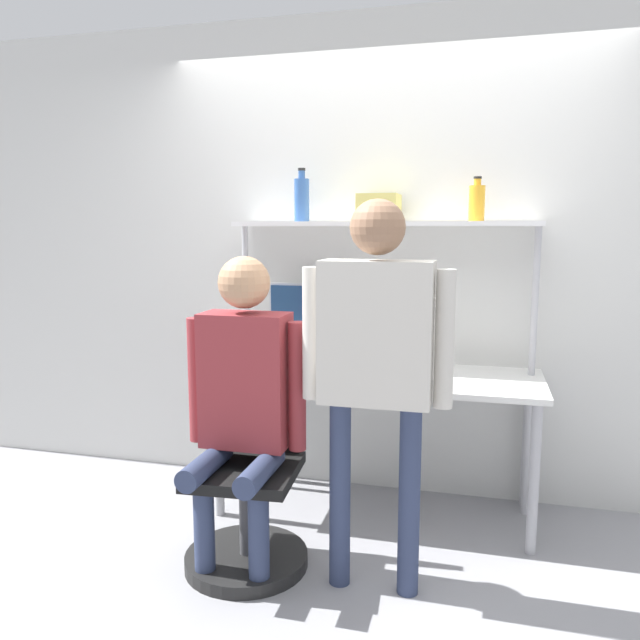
{
  "coord_description": "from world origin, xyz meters",
  "views": [
    {
      "loc": [
        0.53,
        -2.85,
        1.53
      ],
      "look_at": [
        -0.17,
        -0.16,
        1.12
      ],
      "focal_mm": 35.0,
      "sensor_mm": 36.0,
      "label": 1
    }
  ],
  "objects_px": {
    "bottle_blue": "(302,199)",
    "laptop": "(278,361)",
    "person_standing": "(376,346)",
    "person_seated": "(243,388)",
    "bottle_amber": "(477,202)",
    "storage_box": "(379,208)",
    "cell_phone": "(326,376)",
    "office_chair": "(248,502)",
    "monitor": "(314,318)"
  },
  "relations": [
    {
      "from": "laptop",
      "to": "person_seated",
      "type": "height_order",
      "value": "person_seated"
    },
    {
      "from": "laptop",
      "to": "storage_box",
      "type": "bearing_deg",
      "value": 29.28
    },
    {
      "from": "person_seated",
      "to": "storage_box",
      "type": "xyz_separation_m",
      "value": [
        0.45,
        0.87,
        0.8
      ]
    },
    {
      "from": "cell_phone",
      "to": "person_standing",
      "type": "distance_m",
      "value": 0.74
    },
    {
      "from": "cell_phone",
      "to": "person_seated",
      "type": "distance_m",
      "value": 0.61
    },
    {
      "from": "cell_phone",
      "to": "storage_box",
      "type": "height_order",
      "value": "storage_box"
    },
    {
      "from": "bottle_blue",
      "to": "monitor",
      "type": "bearing_deg",
      "value": 25.03
    },
    {
      "from": "person_standing",
      "to": "bottle_amber",
      "type": "xyz_separation_m",
      "value": [
        0.36,
        0.89,
        0.6
      ]
    },
    {
      "from": "laptop",
      "to": "person_standing",
      "type": "relative_size",
      "value": 0.19
    },
    {
      "from": "cell_phone",
      "to": "bottle_amber",
      "type": "height_order",
      "value": "bottle_amber"
    },
    {
      "from": "bottle_blue",
      "to": "laptop",
      "type": "bearing_deg",
      "value": -101.21
    },
    {
      "from": "monitor",
      "to": "office_chair",
      "type": "relative_size",
      "value": 0.58
    },
    {
      "from": "bottle_amber",
      "to": "person_seated",
      "type": "bearing_deg",
      "value": -137.53
    },
    {
      "from": "laptop",
      "to": "bottle_blue",
      "type": "relative_size",
      "value": 1.05
    },
    {
      "from": "monitor",
      "to": "cell_phone",
      "type": "relative_size",
      "value": 3.56
    },
    {
      "from": "laptop",
      "to": "person_standing",
      "type": "bearing_deg",
      "value": -44.8
    },
    {
      "from": "person_standing",
      "to": "cell_phone",
      "type": "bearing_deg",
      "value": 121.58
    },
    {
      "from": "bottle_blue",
      "to": "storage_box",
      "type": "relative_size",
      "value": 1.22
    },
    {
      "from": "cell_phone",
      "to": "person_standing",
      "type": "relative_size",
      "value": 0.09
    },
    {
      "from": "person_standing",
      "to": "bottle_blue",
      "type": "xyz_separation_m",
      "value": [
        -0.57,
        0.89,
        0.63
      ]
    },
    {
      "from": "office_chair",
      "to": "bottle_amber",
      "type": "bearing_deg",
      "value": 40.83
    },
    {
      "from": "office_chair",
      "to": "laptop",
      "type": "bearing_deg",
      "value": 93.57
    },
    {
      "from": "laptop",
      "to": "bottle_amber",
      "type": "xyz_separation_m",
      "value": [
        0.99,
        0.27,
        0.83
      ]
    },
    {
      "from": "cell_phone",
      "to": "person_seated",
      "type": "xyz_separation_m",
      "value": [
        -0.23,
        -0.56,
        0.06
      ]
    },
    {
      "from": "bottle_blue",
      "to": "cell_phone",
      "type": "bearing_deg",
      "value": -55.38
    },
    {
      "from": "laptop",
      "to": "cell_phone",
      "type": "xyz_separation_m",
      "value": [
        0.27,
        -0.04,
        -0.05
      ]
    },
    {
      "from": "bottle_amber",
      "to": "person_standing",
      "type": "bearing_deg",
      "value": -112.11
    },
    {
      "from": "person_seated",
      "to": "bottle_amber",
      "type": "relative_size",
      "value": 6.24
    },
    {
      "from": "monitor",
      "to": "person_seated",
      "type": "distance_m",
      "value": 0.92
    },
    {
      "from": "bottle_amber",
      "to": "cell_phone",
      "type": "bearing_deg",
      "value": -156.7
    },
    {
      "from": "person_seated",
      "to": "bottle_blue",
      "type": "xyz_separation_m",
      "value": [
        0.02,
        0.87,
        0.85
      ]
    },
    {
      "from": "office_chair",
      "to": "person_standing",
      "type": "xyz_separation_m",
      "value": [
        0.59,
        -0.07,
        0.77
      ]
    },
    {
      "from": "monitor",
      "to": "cell_phone",
      "type": "distance_m",
      "value": 0.45
    },
    {
      "from": "monitor",
      "to": "bottle_blue",
      "type": "bearing_deg",
      "value": -154.97
    },
    {
      "from": "person_seated",
      "to": "person_standing",
      "type": "relative_size",
      "value": 0.86
    },
    {
      "from": "monitor",
      "to": "laptop",
      "type": "bearing_deg",
      "value": -111.3
    },
    {
      "from": "person_standing",
      "to": "storage_box",
      "type": "distance_m",
      "value": 1.08
    },
    {
      "from": "laptop",
      "to": "bottle_amber",
      "type": "relative_size",
      "value": 1.35
    },
    {
      "from": "laptop",
      "to": "office_chair",
      "type": "relative_size",
      "value": 0.33
    },
    {
      "from": "laptop",
      "to": "person_seated",
      "type": "bearing_deg",
      "value": -86.42
    },
    {
      "from": "cell_phone",
      "to": "office_chair",
      "type": "distance_m",
      "value": 0.75
    },
    {
      "from": "laptop",
      "to": "person_standing",
      "type": "xyz_separation_m",
      "value": [
        0.63,
        -0.62,
        0.23
      ]
    },
    {
      "from": "bottle_amber",
      "to": "bottle_blue",
      "type": "relative_size",
      "value": 0.78
    },
    {
      "from": "person_seated",
      "to": "bottle_blue",
      "type": "relative_size",
      "value": 4.86
    },
    {
      "from": "monitor",
      "to": "storage_box",
      "type": "height_order",
      "value": "storage_box"
    },
    {
      "from": "office_chair",
      "to": "storage_box",
      "type": "height_order",
      "value": "storage_box"
    },
    {
      "from": "laptop",
      "to": "person_seated",
      "type": "relative_size",
      "value": 0.22
    },
    {
      "from": "monitor",
      "to": "cell_phone",
      "type": "height_order",
      "value": "monitor"
    },
    {
      "from": "office_chair",
      "to": "storage_box",
      "type": "relative_size",
      "value": 3.91
    },
    {
      "from": "laptop",
      "to": "bottle_blue",
      "type": "distance_m",
      "value": 0.9
    }
  ]
}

